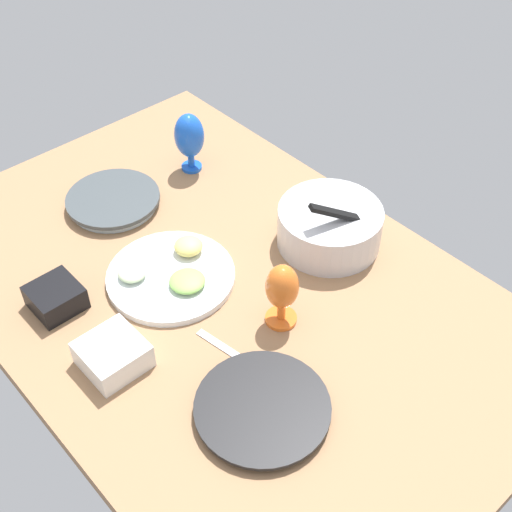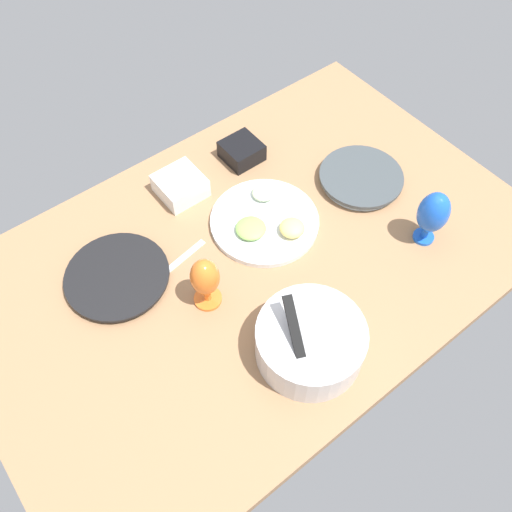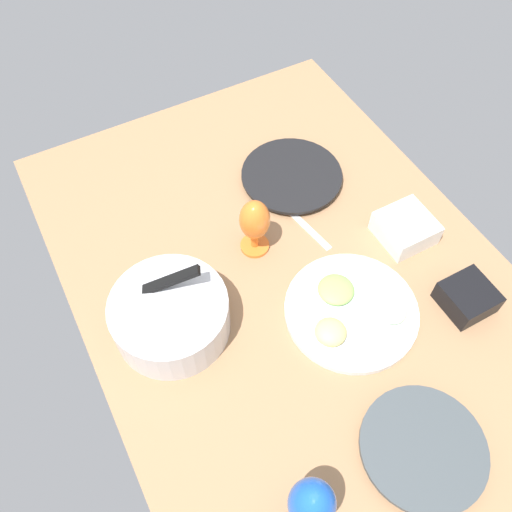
{
  "view_description": "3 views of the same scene",
  "coord_description": "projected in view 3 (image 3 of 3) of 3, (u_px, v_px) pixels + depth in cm",
  "views": [
    {
      "loc": [
        93.72,
        -72.22,
        123.02
      ],
      "look_at": [
        4.16,
        8.69,
        7.49
      ],
      "focal_mm": 47.88,
      "sensor_mm": 36.0,
      "label": 1
    },
    {
      "loc": [
        54.05,
        70.24,
        128.08
      ],
      "look_at": [
        2.69,
        4.39,
        7.49
      ],
      "focal_mm": 38.25,
      "sensor_mm": 36.0,
      "label": 2
    },
    {
      "loc": [
        -53.82,
        42.37,
        115.37
      ],
      "look_at": [
        11.28,
        7.21,
        7.49
      ],
      "focal_mm": 37.7,
      "sensor_mm": 36.0,
      "label": 3
    }
  ],
  "objects": [
    {
      "name": "dinner_plate_right",
      "position": [
        292.0,
        176.0,
        1.54
      ],
      "size": [
        28.9,
        28.9,
        2.45
      ],
      "color": "#4C4C51",
      "rests_on": "ground_plane"
    },
    {
      "name": "fruit_platter",
      "position": [
        350.0,
        311.0,
        1.29
      ],
      "size": [
        32.33,
        32.33,
        5.54
      ],
      "color": "silver",
      "rests_on": "ground_plane"
    },
    {
      "name": "square_bowl_white",
      "position": [
        406.0,
        227.0,
        1.41
      ],
      "size": [
        13.34,
        13.34,
        6.45
      ],
      "color": "white",
      "rests_on": "ground_plane"
    },
    {
      "name": "dinner_plate_left",
      "position": [
        422.0,
        449.0,
        1.11
      ],
      "size": [
        26.31,
        26.31,
        3.17
      ],
      "color": "silver",
      "rests_on": "ground_plane"
    },
    {
      "name": "square_bowl_black",
      "position": [
        468.0,
        297.0,
        1.29
      ],
      "size": [
        11.5,
        11.5,
        6.03
      ],
      "color": "black",
      "rests_on": "ground_plane"
    },
    {
      "name": "hurricane_glass_orange",
      "position": [
        255.0,
        222.0,
        1.33
      ],
      "size": [
        7.74,
        7.74,
        17.39
      ],
      "color": "orange",
      "rests_on": "ground_plane"
    },
    {
      "name": "mixing_bowl",
      "position": [
        170.0,
        315.0,
        1.23
      ],
      "size": [
        27.3,
        27.3,
        17.86
      ],
      "color": "silver",
      "rests_on": "ground_plane"
    },
    {
      "name": "ground_plane",
      "position": [
        303.0,
        299.0,
        1.35
      ],
      "size": [
        160.0,
        104.0,
        4.0
      ],
      "primitive_type": "cube",
      "color": "#99704C"
    },
    {
      "name": "hurricane_glass_blue",
      "position": [
        312.0,
        504.0,
        0.96
      ],
      "size": [
        8.76,
        8.76,
        18.62
      ],
      "color": "blue",
      "rests_on": "ground_plane"
    },
    {
      "name": "fork_by_right_plate",
      "position": [
        307.0,
        227.0,
        1.45
      ],
      "size": [
        18.05,
        4.7,
        0.6
      ],
      "primitive_type": "cube",
      "rotation": [
        0.0,
        0.0,
        0.16
      ],
      "color": "silver",
      "rests_on": "ground_plane"
    }
  ]
}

